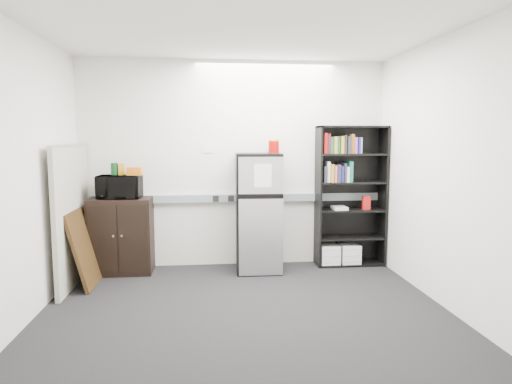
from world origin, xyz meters
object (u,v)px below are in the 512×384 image
Objects in this scene: bookshelf at (349,193)px; microwave at (120,187)px; refrigerator at (258,212)px; cubicle_partition at (72,215)px; cabinet at (122,235)px.

bookshelf is 2.95m from microwave.
refrigerator is (-1.22, -0.15, -0.22)m from bookshelf.
cubicle_partition is at bearing -171.87° from bookshelf.
bookshelf is 3.60× the size of microwave.
microwave is at bearing -90.00° from cabinet.
cubicle_partition reaches higher than refrigerator.
bookshelf reaches higher than cubicle_partition.
microwave is at bearing 41.29° from cubicle_partition.
cabinet is (-2.95, -0.07, -0.50)m from bookshelf.
refrigerator is at bearing 8.86° from cubicle_partition.
cubicle_partition reaches higher than microwave.
cubicle_partition is at bearing -136.48° from microwave.
cubicle_partition is at bearing -137.61° from cabinet.
cabinet is at bearing -178.72° from bookshelf.
refrigerator is (1.72, -0.08, 0.28)m from cabinet.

